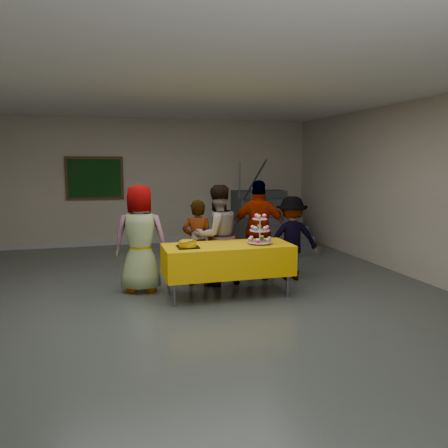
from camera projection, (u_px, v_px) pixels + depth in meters
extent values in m
plane|color=#4C514C|center=(189.00, 309.00, 5.92)|extent=(10.00, 10.00, 0.00)
cube|color=#AA9F89|center=(149.00, 182.00, 10.48)|extent=(8.00, 0.04, 3.00)
cube|color=#AA9F89|center=(442.00, 193.00, 6.77)|extent=(0.04, 10.00, 3.00)
cube|color=silver|center=(186.00, 80.00, 5.50)|extent=(8.00, 10.00, 0.04)
cube|color=#999999|center=(150.00, 241.00, 10.67)|extent=(7.90, 0.03, 0.12)
cylinder|color=#595960|center=(174.00, 281.00, 5.95)|extent=(0.04, 0.04, 0.73)
cylinder|color=#595960|center=(288.00, 273.00, 6.40)|extent=(0.04, 0.04, 0.73)
cylinder|color=#595960|center=(168.00, 271.00, 6.51)|extent=(0.04, 0.04, 0.73)
cylinder|color=#595960|center=(273.00, 264.00, 6.95)|extent=(0.04, 0.04, 0.73)
cube|color=#595960|center=(228.00, 247.00, 6.40)|extent=(1.80, 0.70, 0.02)
cube|color=#E2A304|center=(228.00, 259.00, 6.43)|extent=(1.88, 0.78, 0.44)
cylinder|color=silver|center=(260.00, 243.00, 6.47)|extent=(0.18, 0.18, 0.01)
cylinder|color=silver|center=(260.00, 230.00, 6.44)|extent=(0.02, 0.02, 0.42)
cylinder|color=silver|center=(260.00, 242.00, 6.47)|extent=(0.38, 0.38, 0.01)
cylinder|color=silver|center=(260.00, 230.00, 6.45)|extent=(0.30, 0.30, 0.01)
cylinder|color=silver|center=(260.00, 219.00, 6.42)|extent=(0.22, 0.22, 0.01)
cube|color=black|center=(188.00, 247.00, 6.19)|extent=(0.30, 0.30, 0.02)
cylinder|color=#E9AA00|center=(188.00, 244.00, 6.18)|extent=(0.25, 0.25, 0.07)
ellipsoid|color=#E9AA00|center=(188.00, 241.00, 6.18)|extent=(0.25, 0.25, 0.05)
ellipsoid|color=white|center=(191.00, 240.00, 6.15)|extent=(0.08, 0.08, 0.02)
cube|color=silver|center=(188.00, 242.00, 6.05)|extent=(0.30, 0.16, 0.04)
imported|color=slate|center=(140.00, 238.00, 6.62)|extent=(0.91, 0.71, 1.65)
imported|color=slate|center=(198.00, 243.00, 6.95)|extent=(0.60, 0.51, 1.39)
imported|color=#5C5C65|center=(217.00, 235.00, 6.98)|extent=(0.90, 0.77, 1.62)
imported|color=slate|center=(259.00, 230.00, 7.31)|extent=(1.06, 0.76, 1.68)
imported|color=slate|center=(292.00, 238.00, 7.33)|extent=(1.00, 0.70, 1.41)
cube|color=#424447|center=(290.00, 252.00, 9.25)|extent=(1.30, 0.30, 0.18)
cube|color=#424447|center=(284.00, 245.00, 9.52)|extent=(1.30, 0.30, 0.36)
cube|color=#424447|center=(279.00, 238.00, 9.79)|extent=(1.30, 0.30, 0.54)
cube|color=#424447|center=(274.00, 232.00, 10.07)|extent=(1.30, 0.30, 0.72)
cube|color=#424447|center=(269.00, 227.00, 10.34)|extent=(1.30, 0.30, 0.90)
cube|color=#424447|center=(265.00, 221.00, 10.62)|extent=(1.30, 0.30, 1.08)
cube|color=#424447|center=(261.00, 216.00, 10.89)|extent=(1.30, 0.30, 1.26)
cube|color=#424447|center=(257.00, 215.00, 11.18)|extent=(1.30, 0.30, 1.26)
cylinder|color=#595960|center=(264.00, 236.00, 8.99)|extent=(0.04, 0.04, 0.90)
cylinder|color=#595960|center=(252.00, 207.00, 9.68)|extent=(0.04, 0.04, 0.90)
cylinder|color=#595960|center=(240.00, 181.00, 10.46)|extent=(0.04, 0.04, 0.90)
cylinder|color=#595960|center=(251.00, 186.00, 9.66)|extent=(0.04, 1.85, 1.20)
cube|color=#472B16|center=(95.00, 178.00, 10.11)|extent=(1.30, 0.04, 1.00)
cube|color=#113611|center=(95.00, 178.00, 10.09)|extent=(1.18, 0.02, 0.88)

